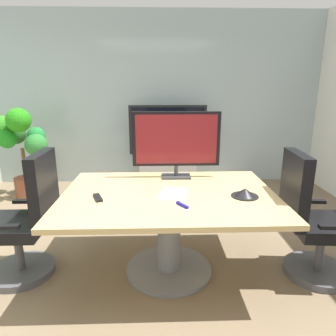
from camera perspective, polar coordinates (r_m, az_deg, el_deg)
The scene contains 12 objects.
ground_plane at distance 2.72m, azimuth -2.23°, elevation -21.01°, with size 6.78×6.78×0.00m, color #7A664C.
wall_back_glass_partition at distance 5.08m, azimuth -2.24°, elevation 12.66°, with size 5.40×0.10×2.73m, color #9EB2B7.
conference_table at distance 2.61m, azimuth 0.18°, elevation -8.57°, with size 1.78×1.27×0.73m.
office_chair_left at distance 2.87m, azimuth -24.99°, elevation -9.90°, with size 0.60×0.57×1.09m.
office_chair_right at distance 2.87m, azimuth 25.37°, elevation -9.88°, with size 0.61×0.59×1.09m.
tv_monitor at distance 2.90m, azimuth 1.56°, elevation 5.12°, with size 0.84×0.18×0.64m.
wall_display_unit at distance 4.86m, azimuth -0.04°, elevation 1.52°, with size 1.20×0.36×1.31m.
potted_plant at distance 4.79m, azimuth -25.99°, elevation 4.30°, with size 0.78×0.63×1.32m.
conference_phone at distance 2.54m, azimuth 14.29°, elevation -4.57°, with size 0.22×0.22×0.07m.
remote_control at distance 2.49m, azimuth -13.07°, elevation -5.45°, with size 0.05×0.17×0.02m, color black.
whiteboard_marker at distance 2.28m, azimuth 2.71°, elevation -6.97°, with size 0.13×0.02×0.02m, color #1919A5.
paper_notepad at distance 2.52m, azimuth 1.02°, elevation -4.86°, with size 0.21×0.30×0.01m, color white.
Camera 1 is at (0.03, -2.18, 1.61)m, focal length 32.38 mm.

